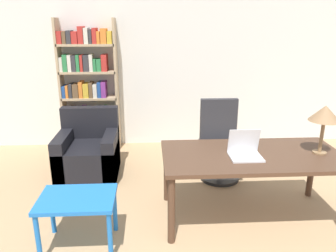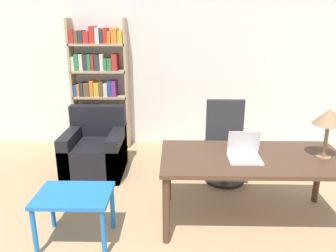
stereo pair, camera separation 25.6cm
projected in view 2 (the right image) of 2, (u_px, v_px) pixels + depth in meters
wall_back at (195, 65)px, 5.35m from camera, size 8.00×0.06×2.70m
desk at (252, 164)px, 3.30m from camera, size 1.84×0.91×0.73m
laptop at (244, 153)px, 3.20m from camera, size 0.31×0.26×0.27m
table_lamp at (329, 118)px, 3.12m from camera, size 0.31×0.31×0.50m
office_chair at (225, 145)px, 4.29m from camera, size 0.52×0.52×1.05m
side_table_blue at (74, 201)px, 3.03m from camera, size 0.68×0.50×0.51m
armchair at (95, 152)px, 4.54m from camera, size 0.78×0.80×0.88m
bookshelf at (98, 88)px, 5.31m from camera, size 0.91×0.28×2.08m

